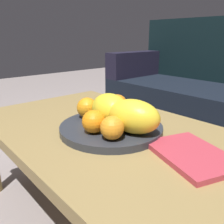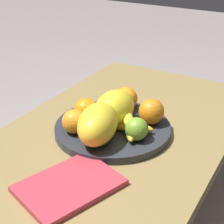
{
  "view_description": "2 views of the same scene",
  "coord_description": "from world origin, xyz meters",
  "px_view_note": "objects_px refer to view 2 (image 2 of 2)",
  "views": [
    {
      "loc": [
        0.61,
        -0.54,
        0.76
      ],
      "look_at": [
        0.0,
        -0.01,
        0.5
      ],
      "focal_mm": 38.01,
      "sensor_mm": 36.0,
      "label": 1
    },
    {
      "loc": [
        0.89,
        0.5,
        1.02
      ],
      "look_at": [
        0.0,
        -0.01,
        0.5
      ],
      "focal_mm": 58.38,
      "sensor_mm": 36.0,
      "label": 2
    }
  ],
  "objects_px": {
    "orange_left": "(151,111)",
    "apple_front": "(137,129)",
    "melon_large_front": "(114,108)",
    "fruit_bowl": "(112,129)",
    "melon_smaller_beside": "(98,124)",
    "orange_front": "(86,110)",
    "orange_right": "(74,121)",
    "banana_bunch": "(130,125)",
    "coffee_table": "(115,143)",
    "orange_back": "(126,99)",
    "magazine": "(69,186)"
  },
  "relations": [
    {
      "from": "melon_smaller_beside",
      "to": "banana_bunch",
      "type": "xyz_separation_m",
      "value": [
        -0.09,
        0.06,
        -0.03
      ]
    },
    {
      "from": "coffee_table",
      "to": "orange_right",
      "type": "xyz_separation_m",
      "value": [
        0.1,
        -0.09,
        0.1
      ]
    },
    {
      "from": "orange_left",
      "to": "banana_bunch",
      "type": "xyz_separation_m",
      "value": [
        0.09,
        -0.03,
        -0.02
      ]
    },
    {
      "from": "orange_left",
      "to": "apple_front",
      "type": "bearing_deg",
      "value": 2.3
    },
    {
      "from": "melon_large_front",
      "to": "banana_bunch",
      "type": "bearing_deg",
      "value": 73.69
    },
    {
      "from": "orange_left",
      "to": "orange_back",
      "type": "distance_m",
      "value": 0.13
    },
    {
      "from": "orange_back",
      "to": "orange_front",
      "type": "bearing_deg",
      "value": -27.95
    },
    {
      "from": "orange_right",
      "to": "apple_front",
      "type": "xyz_separation_m",
      "value": [
        -0.06,
        0.19,
        -0.0
      ]
    },
    {
      "from": "orange_left",
      "to": "banana_bunch",
      "type": "height_order",
      "value": "orange_left"
    },
    {
      "from": "orange_front",
      "to": "orange_back",
      "type": "distance_m",
      "value": 0.16
    },
    {
      "from": "apple_front",
      "to": "banana_bunch",
      "type": "bearing_deg",
      "value": -126.6
    },
    {
      "from": "melon_large_front",
      "to": "apple_front",
      "type": "relative_size",
      "value": 2.21
    },
    {
      "from": "melon_large_front",
      "to": "orange_front",
      "type": "relative_size",
      "value": 2.0
    },
    {
      "from": "orange_left",
      "to": "orange_back",
      "type": "bearing_deg",
      "value": -111.9
    },
    {
      "from": "melon_large_front",
      "to": "orange_right",
      "type": "xyz_separation_m",
      "value": [
        0.11,
        -0.08,
        -0.02
      ]
    },
    {
      "from": "orange_back",
      "to": "banana_bunch",
      "type": "xyz_separation_m",
      "value": [
        0.13,
        0.08,
        -0.01
      ]
    },
    {
      "from": "orange_left",
      "to": "orange_back",
      "type": "xyz_separation_m",
      "value": [
        -0.05,
        -0.12,
        -0.0
      ]
    },
    {
      "from": "melon_smaller_beside",
      "to": "orange_front",
      "type": "xyz_separation_m",
      "value": [
        -0.09,
        -0.1,
        -0.02
      ]
    },
    {
      "from": "coffee_table",
      "to": "orange_front",
      "type": "height_order",
      "value": "orange_front"
    },
    {
      "from": "fruit_bowl",
      "to": "melon_smaller_beside",
      "type": "height_order",
      "value": "melon_smaller_beside"
    },
    {
      "from": "fruit_bowl",
      "to": "apple_front",
      "type": "bearing_deg",
      "value": 71.81
    },
    {
      "from": "melon_large_front",
      "to": "banana_bunch",
      "type": "xyz_separation_m",
      "value": [
        0.02,
        0.06,
        -0.03
      ]
    },
    {
      "from": "fruit_bowl",
      "to": "orange_front",
      "type": "distance_m",
      "value": 0.11
    },
    {
      "from": "orange_front",
      "to": "orange_right",
      "type": "xyz_separation_m",
      "value": [
        0.08,
        0.01,
        -0.0
      ]
    },
    {
      "from": "apple_front",
      "to": "melon_smaller_beside",
      "type": "bearing_deg",
      "value": -56.41
    },
    {
      "from": "fruit_bowl",
      "to": "orange_left",
      "type": "height_order",
      "value": "orange_left"
    },
    {
      "from": "orange_right",
      "to": "apple_front",
      "type": "height_order",
      "value": "orange_right"
    },
    {
      "from": "melon_large_front",
      "to": "orange_right",
      "type": "relative_size",
      "value": 2.06
    },
    {
      "from": "melon_large_front",
      "to": "magazine",
      "type": "height_order",
      "value": "melon_large_front"
    },
    {
      "from": "orange_left",
      "to": "banana_bunch",
      "type": "relative_size",
      "value": 0.54
    },
    {
      "from": "orange_left",
      "to": "apple_front",
      "type": "xyz_separation_m",
      "value": [
        0.11,
        0.0,
        -0.01
      ]
    },
    {
      "from": "melon_large_front",
      "to": "apple_front",
      "type": "xyz_separation_m",
      "value": [
        0.05,
        0.1,
        -0.02
      ]
    },
    {
      "from": "orange_left",
      "to": "orange_right",
      "type": "distance_m",
      "value": 0.25
    },
    {
      "from": "melon_smaller_beside",
      "to": "orange_back",
      "type": "relative_size",
      "value": 2.28
    },
    {
      "from": "orange_front",
      "to": "magazine",
      "type": "height_order",
      "value": "orange_front"
    },
    {
      "from": "banana_bunch",
      "to": "melon_large_front",
      "type": "bearing_deg",
      "value": -106.31
    },
    {
      "from": "fruit_bowl",
      "to": "magazine",
      "type": "distance_m",
      "value": 0.3
    },
    {
      "from": "fruit_bowl",
      "to": "melon_large_front",
      "type": "relative_size",
      "value": 2.4
    },
    {
      "from": "orange_right",
      "to": "magazine",
      "type": "xyz_separation_m",
      "value": [
        0.21,
        0.13,
        -0.05
      ]
    },
    {
      "from": "orange_front",
      "to": "banana_bunch",
      "type": "bearing_deg",
      "value": 92.17
    },
    {
      "from": "fruit_bowl",
      "to": "magazine",
      "type": "bearing_deg",
      "value": 8.69
    },
    {
      "from": "orange_front",
      "to": "orange_right",
      "type": "bearing_deg",
      "value": 7.63
    },
    {
      "from": "apple_front",
      "to": "fruit_bowl",
      "type": "bearing_deg",
      "value": -108.19
    },
    {
      "from": "orange_right",
      "to": "melon_large_front",
      "type": "bearing_deg",
      "value": 142.0
    },
    {
      "from": "melon_smaller_beside",
      "to": "orange_front",
      "type": "relative_size",
      "value": 2.37
    },
    {
      "from": "orange_front",
      "to": "apple_front",
      "type": "height_order",
      "value": "orange_front"
    },
    {
      "from": "apple_front",
      "to": "coffee_table",
      "type": "bearing_deg",
      "value": -112.05
    },
    {
      "from": "orange_back",
      "to": "apple_front",
      "type": "height_order",
      "value": "orange_back"
    },
    {
      "from": "melon_large_front",
      "to": "orange_back",
      "type": "height_order",
      "value": "melon_large_front"
    },
    {
      "from": "orange_back",
      "to": "magazine",
      "type": "relative_size",
      "value": 0.33
    }
  ]
}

